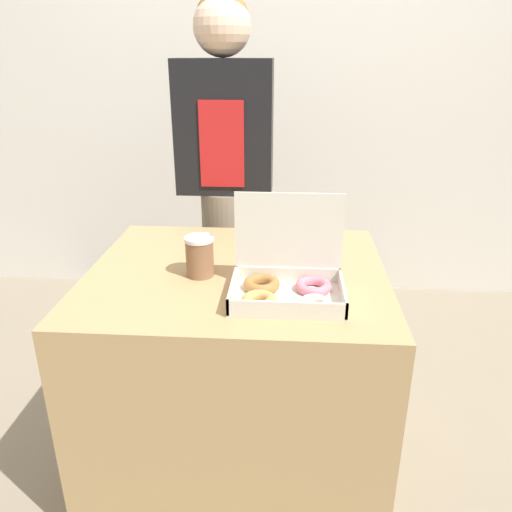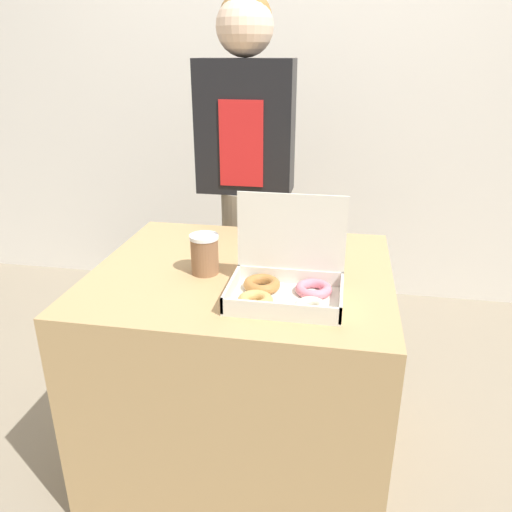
{
  "view_description": "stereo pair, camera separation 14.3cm",
  "coord_description": "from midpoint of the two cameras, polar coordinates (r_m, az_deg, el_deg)",
  "views": [
    {
      "loc": [
        0.17,
        -1.47,
        1.39
      ],
      "look_at": [
        0.07,
        -0.15,
        0.85
      ],
      "focal_mm": 35.0,
      "sensor_mm": 36.0,
      "label": 1
    },
    {
      "loc": [
        0.31,
        -1.45,
        1.39
      ],
      "look_at": [
        0.07,
        -0.15,
        0.85
      ],
      "focal_mm": 35.0,
      "sensor_mm": 36.0,
      "label": 2
    }
  ],
  "objects": [
    {
      "name": "wall_back",
      "position": [
        2.94,
        -0.64,
        20.42
      ],
      "size": [
        10.0,
        0.05,
        2.6
      ],
      "color": "silver",
      "rests_on": "ground_plane"
    },
    {
      "name": "table",
      "position": [
        1.8,
        -4.35,
        -12.48
      ],
      "size": [
        0.96,
        0.84,
        0.74
      ],
      "color": "tan",
      "rests_on": "ground_plane"
    },
    {
      "name": "ground_plane",
      "position": [
        2.04,
        -4.03,
        -21.06
      ],
      "size": [
        14.0,
        14.0,
        0.0
      ],
      "primitive_type": "plane",
      "color": "gray"
    },
    {
      "name": "person_customer",
      "position": [
        2.2,
        -5.39,
        9.48
      ],
      "size": [
        0.4,
        0.24,
        1.62
      ],
      "color": "gray",
      "rests_on": "ground_plane"
    },
    {
      "name": "coffee_cup",
      "position": [
        1.57,
        -9.05,
        -0.07
      ],
      "size": [
        0.09,
        0.09,
        0.13
      ],
      "color": "#8C6042",
      "rests_on": "table"
    },
    {
      "name": "donut_box",
      "position": [
        1.43,
        0.56,
        -3.05
      ],
      "size": [
        0.32,
        0.24,
        0.28
      ],
      "color": "silver",
      "rests_on": "table"
    }
  ]
}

